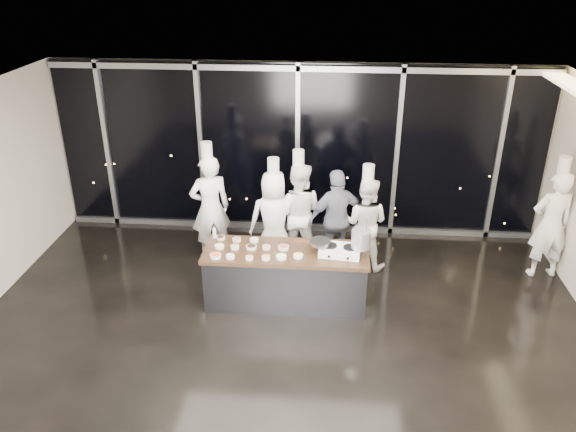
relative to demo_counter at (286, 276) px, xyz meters
name	(u,v)px	position (x,y,z in m)	size (l,w,h in m)	color
ground	(281,337)	(0.00, -0.90, -0.45)	(9.00, 9.00, 0.00)	black
room_shell	(294,192)	(0.18, -0.90, 1.79)	(9.02, 7.02, 3.21)	beige
window_wall	(298,151)	(0.00, 2.53, 1.14)	(8.90, 0.11, 3.20)	black
demo_counter	(286,276)	(0.00, 0.00, 0.00)	(2.46, 0.86, 0.90)	#35353A
stove	(340,250)	(0.80, -0.04, 0.51)	(0.63, 0.43, 0.14)	white
frying_pan	(320,242)	(0.50, 0.01, 0.61)	(0.56, 0.35, 0.05)	slate
stock_pot	(361,239)	(1.09, -0.06, 0.72)	(0.27, 0.27, 0.27)	silver
prep_bowls	(251,249)	(-0.51, -0.05, 0.47)	(1.37, 0.70, 0.05)	silver
squeeze_bottle	(214,232)	(-1.14, 0.31, 0.54)	(0.06, 0.06, 0.21)	silver
chef_far_left	(210,207)	(-1.42, 1.31, 0.51)	(0.81, 0.70, 2.12)	white
chef_left	(274,218)	(-0.30, 1.15, 0.41)	(0.93, 0.72, 1.94)	white
chef_center	(298,212)	(0.09, 1.37, 0.45)	(0.94, 0.77, 2.01)	white
guest	(337,219)	(0.75, 1.19, 0.42)	(1.11, 0.78, 1.75)	#131C36
chef_right	(365,222)	(1.23, 1.23, 0.36)	(0.93, 0.82, 1.84)	white
chef_side	(551,224)	(4.20, 1.16, 0.49)	(0.74, 0.55, 2.09)	white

